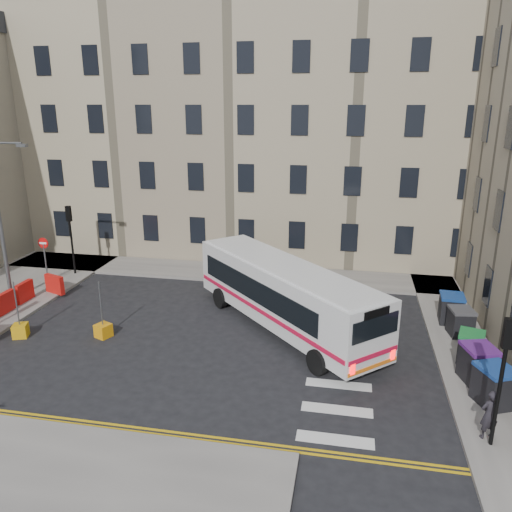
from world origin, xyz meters
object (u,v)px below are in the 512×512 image
(wheelie_bin_a, at_px, (495,386))
(wheelie_bin_e, at_px, (451,308))
(pedestrian, at_px, (489,415))
(bollard_yellow, at_px, (103,331))
(bus, at_px, (284,293))
(wheelie_bin_c, at_px, (470,347))
(wheelie_bin_d, at_px, (461,322))
(wheelie_bin_b, at_px, (478,364))
(streetlamp, at_px, (0,221))
(bollard_chevron, at_px, (21,331))

(wheelie_bin_a, xyz_separation_m, wheelie_bin_e, (-0.27, 6.70, -0.01))
(pedestrian, bearing_deg, bollard_yellow, -34.65)
(wheelie_bin_e, height_order, bollard_yellow, wheelie_bin_e)
(bus, xyz_separation_m, pedestrian, (7.21, -6.78, -0.80))
(wheelie_bin_e, relative_size, pedestrian, 0.83)
(wheelie_bin_c, bearing_deg, wheelie_bin_a, -71.39)
(wheelie_bin_c, relative_size, bollard_yellow, 2.16)
(wheelie_bin_a, bearing_deg, bus, 124.78)
(wheelie_bin_a, xyz_separation_m, wheelie_bin_c, (-0.16, 2.98, -0.08))
(wheelie_bin_c, height_order, wheelie_bin_d, wheelie_bin_d)
(wheelie_bin_b, bearing_deg, wheelie_bin_e, 75.05)
(streetlamp, relative_size, pedestrian, 5.04)
(bus, height_order, wheelie_bin_b, bus)
(pedestrian, xyz_separation_m, bollard_chevron, (-18.54, 3.71, -0.66))
(bollard_yellow, bearing_deg, pedestrian, -16.44)
(wheelie_bin_b, bearing_deg, bollard_chevron, 163.62)
(wheelie_bin_e, bearing_deg, pedestrian, -89.03)
(wheelie_bin_b, bearing_deg, wheelie_bin_c, 72.38)
(wheelie_bin_c, bearing_deg, bollard_yellow, -162.44)
(wheelie_bin_c, xyz_separation_m, wheelie_bin_e, (-0.11, 3.72, 0.07))
(wheelie_bin_a, relative_size, bollard_chevron, 2.60)
(wheelie_bin_b, relative_size, wheelie_bin_d, 1.21)
(wheelie_bin_b, xyz_separation_m, wheelie_bin_e, (-0.05, 5.25, -0.02))
(wheelie_bin_a, xyz_separation_m, bollard_yellow, (-15.58, 2.44, -0.54))
(wheelie_bin_d, xyz_separation_m, pedestrian, (-0.55, -7.33, 0.19))
(bus, bearing_deg, wheelie_bin_c, -56.80)
(bus, relative_size, wheelie_bin_b, 6.63)
(wheelie_bin_a, height_order, bollard_yellow, wheelie_bin_a)
(bus, bearing_deg, wheelie_bin_e, -29.42)
(wheelie_bin_c, distance_m, pedestrian, 4.98)
(streetlamp, bearing_deg, bollard_chevron, -49.37)
(wheelie_bin_c, height_order, bollard_chevron, wheelie_bin_c)
(streetlamp, xyz_separation_m, bollard_chevron, (3.00, -3.50, -4.04))
(bus, relative_size, wheelie_bin_e, 7.38)
(wheelie_bin_d, xyz_separation_m, wheelie_bin_e, (-0.18, 1.34, 0.06))
(wheelie_bin_c, xyz_separation_m, pedestrian, (-0.48, -4.95, 0.20))
(bus, bearing_deg, bollard_yellow, 153.61)
(wheelie_bin_a, bearing_deg, pedestrian, -131.74)
(streetlamp, relative_size, bollard_yellow, 13.57)
(wheelie_bin_a, height_order, bollard_chevron, wheelie_bin_a)
(pedestrian, bearing_deg, streetlamp, -36.69)
(wheelie_bin_c, height_order, wheelie_bin_e, wheelie_bin_e)
(wheelie_bin_a, bearing_deg, bollard_chevron, 151.09)
(streetlamp, distance_m, pedestrian, 22.96)
(wheelie_bin_a, bearing_deg, streetlamp, 142.99)
(streetlamp, distance_m, wheelie_bin_b, 22.56)
(bollard_chevron, bearing_deg, wheelie_bin_b, -0.87)
(bollard_yellow, xyz_separation_m, bollard_chevron, (-3.61, -0.70, 0.00))
(wheelie_bin_b, distance_m, wheelie_bin_d, 3.91)
(bus, bearing_deg, wheelie_bin_d, -39.38)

